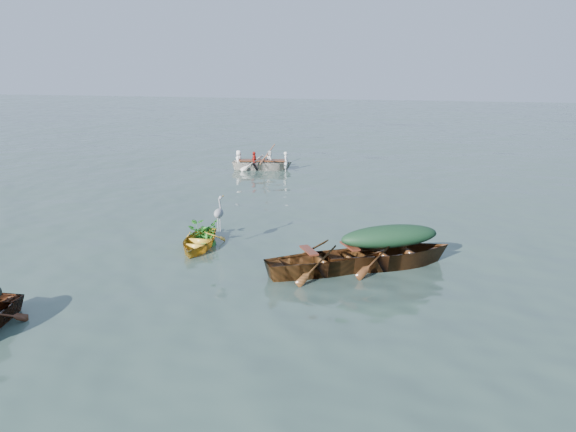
{
  "coord_description": "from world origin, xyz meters",
  "views": [
    {
      "loc": [
        3.04,
        -11.38,
        4.55
      ],
      "look_at": [
        -0.92,
        3.29,
        0.5
      ],
      "focal_mm": 35.0,
      "sensor_mm": 36.0,
      "label": 1
    }
  ],
  "objects_px": {
    "rowed_boat": "(262,170)",
    "green_tarp_boat": "(388,266)",
    "yellow_dinghy": "(199,248)",
    "open_wooden_boat": "(329,272)",
    "heron": "(219,218)"
  },
  "relations": [
    {
      "from": "yellow_dinghy",
      "to": "green_tarp_boat",
      "type": "bearing_deg",
      "value": -10.69
    },
    {
      "from": "rowed_boat",
      "to": "open_wooden_boat",
      "type": "bearing_deg",
      "value": -167.3
    },
    {
      "from": "heron",
      "to": "rowed_boat",
      "type": "bearing_deg",
      "value": 93.13
    },
    {
      "from": "rowed_boat",
      "to": "green_tarp_boat",
      "type": "bearing_deg",
      "value": -160.99
    },
    {
      "from": "open_wooden_boat",
      "to": "yellow_dinghy",
      "type": "bearing_deg",
      "value": 42.35
    },
    {
      "from": "yellow_dinghy",
      "to": "rowed_boat",
      "type": "bearing_deg",
      "value": 90.37
    },
    {
      "from": "rowed_boat",
      "to": "heron",
      "type": "relative_size",
      "value": 4.16
    },
    {
      "from": "green_tarp_boat",
      "to": "heron",
      "type": "relative_size",
      "value": 4.73
    },
    {
      "from": "yellow_dinghy",
      "to": "open_wooden_boat",
      "type": "distance_m",
      "value": 3.74
    },
    {
      "from": "green_tarp_boat",
      "to": "rowed_boat",
      "type": "bearing_deg",
      "value": 0.23
    },
    {
      "from": "rowed_boat",
      "to": "heron",
      "type": "distance_m",
      "value": 11.48
    },
    {
      "from": "yellow_dinghy",
      "to": "heron",
      "type": "distance_m",
      "value": 0.97
    },
    {
      "from": "open_wooden_boat",
      "to": "heron",
      "type": "xyz_separation_m",
      "value": [
        -3.09,
        1.03,
        0.8
      ]
    },
    {
      "from": "open_wooden_boat",
      "to": "green_tarp_boat",
      "type": "bearing_deg",
      "value": -93.59
    },
    {
      "from": "heron",
      "to": "yellow_dinghy",
      "type": "bearing_deg",
      "value": -174.81
    }
  ]
}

